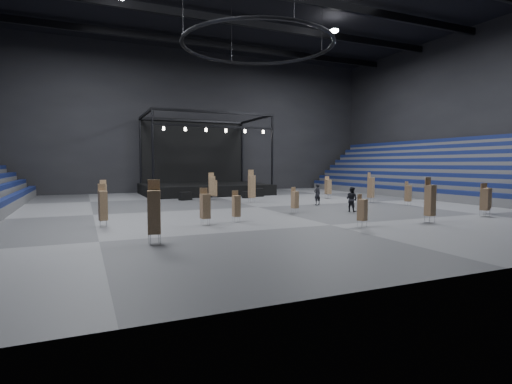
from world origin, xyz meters
name	(u,v)px	position (x,y,z in m)	size (l,w,h in m)	color
floor	(258,207)	(0.00, 0.00, 0.00)	(50.00, 50.00, 0.00)	#525255
wall_back	(192,121)	(0.00, 21.00, 9.00)	(50.00, 0.20, 18.00)	black
wall_right	(474,112)	(25.00, 0.00, 9.00)	(0.20, 42.00, 18.00)	black
bleachers_right	(458,181)	(22.94, 0.00, 1.73)	(7.20, 40.00, 6.40)	#49494B
stage	(203,182)	(0.00, 16.24, 1.45)	(14.00, 10.00, 9.20)	black
truss_ring	(258,45)	(0.00, 0.00, 13.00)	(12.30, 12.30, 5.15)	black
flight_case_left	(185,196)	(-3.93, 8.63, 0.40)	(1.21, 0.61, 0.81)	black
flight_case_mid	(247,195)	(2.56, 8.49, 0.35)	(1.05, 0.53, 0.70)	black
flight_case_right	(257,193)	(4.20, 9.66, 0.44)	(1.32, 0.66, 0.88)	black
chair_stack_0	(485,199)	(11.67, -11.44, 1.19)	(0.63, 0.63, 2.23)	silver
chair_stack_1	(212,186)	(-1.51, 7.73, 1.40)	(0.60, 0.60, 2.69)	silver
chair_stack_2	(408,193)	(12.24, -3.95, 1.08)	(0.50, 0.50, 2.06)	silver
chair_stack_3	(362,209)	(1.19, -11.80, 1.00)	(0.58, 0.58, 1.84)	silver
chair_stack_4	(205,206)	(-6.71, -7.74, 1.15)	(0.54, 0.54, 2.16)	silver
chair_stack_5	(371,187)	(11.41, -0.17, 1.40)	(0.65, 0.65, 2.75)	silver
chair_stack_6	(486,197)	(13.30, -10.34, 1.15)	(0.48, 0.48, 2.17)	silver
chair_stack_7	(103,205)	(-12.10, -5.91, 1.23)	(0.50, 0.50, 2.43)	silver
chair_stack_8	(103,194)	(-11.64, 3.43, 1.21)	(0.50, 0.50, 2.29)	silver
chair_stack_9	(236,206)	(-4.62, -7.25, 1.02)	(0.43, 0.43, 1.92)	silver
chair_stack_10	(252,186)	(1.05, 3.72, 1.53)	(0.56, 0.56, 3.01)	silver
chair_stack_11	(295,199)	(0.90, -4.62, 0.99)	(0.51, 0.51, 1.86)	silver
chair_stack_12	(154,211)	(-10.26, -11.99, 1.46)	(0.65, 0.65, 2.84)	silver
chair_stack_13	(328,186)	(10.15, 4.97, 1.21)	(0.53, 0.53, 2.27)	silver
chair_stack_14	(214,188)	(-1.23, 7.83, 1.20)	(0.51, 0.51, 2.34)	silver
chair_stack_15	(430,200)	(6.09, -11.99, 1.39)	(0.53, 0.53, 2.73)	silver
man_center	(317,194)	(5.56, -0.25, 0.92)	(0.67, 0.44, 1.85)	black
crew_member	(352,199)	(5.14, -5.63, 0.92)	(0.90, 0.70, 1.84)	black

